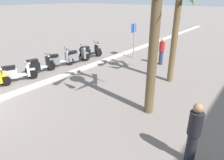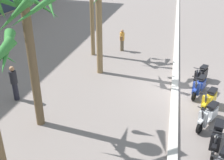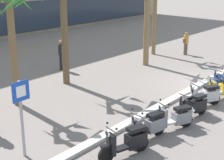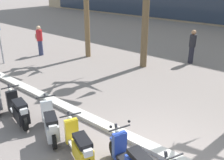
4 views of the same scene
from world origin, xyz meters
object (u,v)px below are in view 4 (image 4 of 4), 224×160
scooter_silver_far_back (50,124)px  scooter_black_tail_end (18,110)px  scooter_yellow_mid_rear (79,146)px  pedestrian_by_palm_tree (40,40)px  pedestrian_strolling_near_curb (192,46)px

scooter_silver_far_back → scooter_black_tail_end: bearing=-173.5°
scooter_yellow_mid_rear → pedestrian_by_palm_tree: 9.82m
scooter_yellow_mid_rear → pedestrian_strolling_near_curb: pedestrian_strolling_near_curb is taller
scooter_silver_far_back → pedestrian_by_palm_tree: size_ratio=0.95×
scooter_black_tail_end → scooter_silver_far_back: same height
scooter_yellow_mid_rear → pedestrian_strolling_near_curb: size_ratio=0.93×
scooter_black_tail_end → scooter_yellow_mid_rear: bearing=-0.1°
scooter_yellow_mid_rear → pedestrian_by_palm_tree: bearing=150.5°
scooter_black_tail_end → scooter_yellow_mid_rear: same height
scooter_silver_far_back → pedestrian_by_palm_tree: pedestrian_by_palm_tree is taller
scooter_yellow_mid_rear → pedestrian_by_palm_tree: pedestrian_by_palm_tree is taller
scooter_black_tail_end → pedestrian_strolling_near_curb: size_ratio=0.99×
pedestrian_by_palm_tree → pedestrian_strolling_near_curb: (7.28, 4.25, 0.03)m
scooter_black_tail_end → scooter_yellow_mid_rear: 2.73m
scooter_yellow_mid_rear → pedestrian_by_palm_tree: (-8.53, 4.83, 0.45)m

